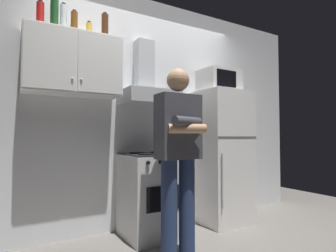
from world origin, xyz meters
The scene contains 14 objects.
ground_plane centered at (0.00, 0.00, 0.00)m, with size 7.00×7.00×0.00m, color slate.
back_wall_tiled centered at (0.00, 0.60, 1.35)m, with size 4.80×0.10×2.70m, color white.
upper_cabinet centered at (-0.85, 0.37, 1.75)m, with size 0.90×0.37×0.60m.
stove_oven centered at (-0.05, 0.25, 0.43)m, with size 0.60×0.62×0.87m.
range_hood centered at (-0.05, 0.38, 1.60)m, with size 0.60×0.44×0.75m.
refrigerator centered at (0.90, 0.25, 0.80)m, with size 0.60×0.62×1.60m.
microwave centered at (0.90, 0.27, 1.74)m, with size 0.48×0.37×0.28m.
person_standing centered at (-0.10, -0.36, 0.90)m, with size 0.38×0.33×1.64m.
bottle_soda_red centered at (-1.15, 0.38, 2.17)m, with size 0.07×0.07×0.26m.
bottle_spice_jar centered at (-0.71, 0.36, 2.12)m, with size 0.06×0.06×0.15m.
bottle_beer_brown centered at (-0.84, 0.39, 2.17)m, with size 0.07×0.07×0.24m.
bottle_vodka_clear centered at (-0.94, 0.40, 2.19)m, with size 0.07×0.07×0.29m.
bottle_rum_dark centered at (-0.55, 0.36, 2.18)m, with size 0.07×0.07×0.27m.
bottle_wine_green centered at (-1.03, 0.35, 2.21)m, with size 0.07×0.07×0.34m.
Camera 1 is at (-1.35, -2.36, 1.05)m, focal length 29.03 mm.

